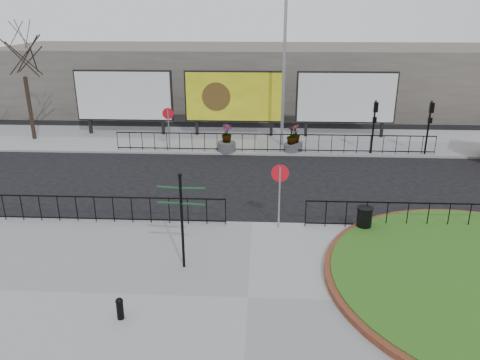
# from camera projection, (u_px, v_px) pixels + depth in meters

# --- Properties ---
(ground) EXTENTS (90.00, 90.00, 0.00)m
(ground) POSITION_uv_depth(u_px,v_px,m) (252.00, 225.00, 18.05)
(ground) COLOR black
(ground) RESTS_ON ground
(pavement_near) EXTENTS (30.00, 10.00, 0.12)m
(pavement_near) POSITION_uv_depth(u_px,v_px,m) (248.00, 299.00, 13.35)
(pavement_near) COLOR gray
(pavement_near) RESTS_ON ground
(pavement_far) EXTENTS (44.00, 6.00, 0.12)m
(pavement_far) POSITION_uv_depth(u_px,v_px,m) (257.00, 140.00, 29.27)
(pavement_far) COLOR gray
(pavement_far) RESTS_ON ground
(railing_near_left) EXTENTS (10.00, 0.10, 1.10)m
(railing_near_left) POSITION_uv_depth(u_px,v_px,m) (95.00, 209.00, 17.81)
(railing_near_left) COLOR black
(railing_near_left) RESTS_ON pavement_near
(railing_near_right) EXTENTS (9.00, 0.10, 1.10)m
(railing_near_right) POSITION_uv_depth(u_px,v_px,m) (428.00, 216.00, 17.23)
(railing_near_right) COLOR black
(railing_near_right) RESTS_ON pavement_near
(railing_far) EXTENTS (18.00, 0.10, 1.10)m
(railing_far) POSITION_uv_depth(u_px,v_px,m) (274.00, 143.00, 26.48)
(railing_far) COLOR black
(railing_far) RESTS_ON pavement_far
(speed_sign_far) EXTENTS (0.64, 0.07, 2.47)m
(speed_sign_far) POSITION_uv_depth(u_px,v_px,m) (168.00, 120.00, 26.42)
(speed_sign_far) COLOR gray
(speed_sign_far) RESTS_ON pavement_far
(speed_sign_near) EXTENTS (0.64, 0.07, 2.47)m
(speed_sign_near) POSITION_uv_depth(u_px,v_px,m) (280.00, 182.00, 16.97)
(speed_sign_near) COLOR gray
(speed_sign_near) RESTS_ON pavement_near
(billboard_left) EXTENTS (6.20, 0.31, 4.10)m
(billboard_left) POSITION_uv_depth(u_px,v_px,m) (124.00, 96.00, 29.69)
(billboard_left) COLOR black
(billboard_left) RESTS_ON pavement_far
(billboard_mid) EXTENTS (6.20, 0.31, 4.10)m
(billboard_mid) POSITION_uv_depth(u_px,v_px,m) (234.00, 97.00, 29.36)
(billboard_mid) COLOR black
(billboard_mid) RESTS_ON pavement_far
(billboard_right) EXTENTS (6.20, 0.31, 4.10)m
(billboard_right) POSITION_uv_depth(u_px,v_px,m) (346.00, 98.00, 29.04)
(billboard_right) COLOR black
(billboard_right) RESTS_ON pavement_far
(lamp_post) EXTENTS (0.74, 0.18, 9.23)m
(lamp_post) POSITION_uv_depth(u_px,v_px,m) (284.00, 65.00, 26.61)
(lamp_post) COLOR gray
(lamp_post) RESTS_ON pavement_far
(signal_pole_a) EXTENTS (0.22, 0.26, 3.00)m
(signal_pole_a) POSITION_uv_depth(u_px,v_px,m) (374.00, 119.00, 25.77)
(signal_pole_a) COLOR black
(signal_pole_a) RESTS_ON pavement_far
(signal_pole_b) EXTENTS (0.22, 0.26, 3.00)m
(signal_pole_b) POSITION_uv_depth(u_px,v_px,m) (430.00, 120.00, 25.63)
(signal_pole_b) COLOR black
(signal_pole_b) RESTS_ON pavement_far
(tree_left) EXTENTS (2.00, 2.00, 7.00)m
(tree_left) POSITION_uv_depth(u_px,v_px,m) (26.00, 82.00, 28.21)
(tree_left) COLOR #2D2119
(tree_left) RESTS_ON pavement_far
(building_backdrop) EXTENTS (40.00, 10.00, 5.00)m
(building_backdrop) POSITION_uv_depth(u_px,v_px,m) (259.00, 78.00, 37.79)
(building_backdrop) COLOR #68605B
(building_backdrop) RESTS_ON ground
(fingerpost_sign) EXTENTS (1.48, 0.32, 3.17)m
(fingerpost_sign) POSITION_uv_depth(u_px,v_px,m) (182.00, 212.00, 14.25)
(fingerpost_sign) COLOR black
(fingerpost_sign) RESTS_ON pavement_near
(bollard) EXTENTS (0.21, 0.21, 0.64)m
(bollard) POSITION_uv_depth(u_px,v_px,m) (120.00, 307.00, 12.31)
(bollard) COLOR black
(bollard) RESTS_ON pavement_near
(litter_bin) EXTENTS (0.58, 0.58, 0.96)m
(litter_bin) POSITION_uv_depth(u_px,v_px,m) (364.00, 219.00, 17.09)
(litter_bin) COLOR black
(litter_bin) RESTS_ON pavement_near
(planter_a) EXTENTS (1.02, 1.02, 1.56)m
(planter_a) POSITION_uv_depth(u_px,v_px,m) (227.00, 142.00, 26.69)
(planter_a) COLOR #4C4C4F
(planter_a) RESTS_ON pavement_far
(planter_b) EXTENTS (0.84, 0.84, 1.45)m
(planter_b) POSITION_uv_depth(u_px,v_px,m) (291.00, 141.00, 26.61)
(planter_b) COLOR #4C4C4F
(planter_b) RESTS_ON pavement_far
(planter_c) EXTENTS (0.91, 0.91, 1.55)m
(planter_c) POSITION_uv_depth(u_px,v_px,m) (295.00, 140.00, 26.81)
(planter_c) COLOR #4C4C4F
(planter_c) RESTS_ON pavement_far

